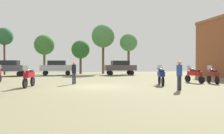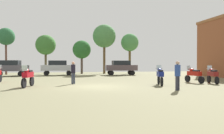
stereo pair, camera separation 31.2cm
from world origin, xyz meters
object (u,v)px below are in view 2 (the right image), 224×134
car_4 (121,67)px  tree_2 (82,50)px  motorcycle_4 (213,75)px  person_1 (178,73)px  motorcycle_1 (194,74)px  motorcycle_3 (160,75)px  motorcycle_2 (28,76)px  tree_3 (46,45)px  person_2 (73,71)px  car_2 (58,67)px  tree_1 (130,43)px  tree_5 (6,37)px  tree_6 (104,36)px  car_1 (10,67)px

car_4 → tree_2: (-5.12, 4.67, 2.55)m
motorcycle_4 → person_1: bearing=-130.9°
motorcycle_1 → motorcycle_3: bearing=-170.1°
motorcycle_2 → person_1: size_ratio=1.21×
tree_3 → person_2: bearing=-78.0°
motorcycle_3 → tree_2: bearing=118.2°
motorcycle_4 → tree_3: (-14.70, 19.01, 3.65)m
car_2 → person_1: size_ratio=2.44×
motorcycle_1 → car_2: size_ratio=0.50×
person_2 → tree_1: tree_1 is taller
motorcycle_2 → tree_1: size_ratio=0.34×
motorcycle_2 → person_1: person_1 is taller
motorcycle_1 → person_2: (-9.92, 0.82, 0.32)m
person_2 → tree_2: bearing=-120.2°
person_1 → person_2: 8.13m
car_2 → tree_5: tree_5 is taller
motorcycle_2 → person_2: 3.55m
tree_6 → person_1: bearing=-87.8°
tree_5 → tree_6: size_ratio=0.87×
person_2 → motorcycle_1: bearing=150.9°
car_2 → tree_2: 5.56m
motorcycle_4 → tree_6: (-5.84, 18.54, 5.11)m
person_2 → tree_5: 19.60m
tree_5 → tree_1: bearing=-2.0°
motorcycle_3 → car_1: car_1 is taller
car_2 → tree_5: 9.08m
motorcycle_1 → tree_2: (-8.20, 17.92, 3.01)m
motorcycle_2 → motorcycle_4: (14.13, 0.00, -0.03)m
motorcycle_3 → tree_1: tree_1 is taller
car_2 → tree_1: (10.87, 2.56, 3.65)m
motorcycle_2 → motorcycle_4: motorcycle_2 is taller
tree_1 → tree_6: 4.12m
motorcycle_2 → tree_6: tree_6 is taller
motorcycle_3 → tree_1: 19.02m
person_2 → tree_2: tree_2 is taller
car_1 → motorcycle_1: bearing=-123.6°
motorcycle_1 → person_1: size_ratio=1.23×
motorcycle_3 → tree_3: size_ratio=0.36×
motorcycle_2 → car_4: bearing=-114.2°
motorcycle_1 → person_2: size_ratio=1.23×
person_2 → motorcycle_4: bearing=146.8°
person_1 → tree_2: size_ratio=0.34×
car_4 → car_2: bearing=83.9°
car_1 → tree_1: 17.49m
motorcycle_1 → tree_6: tree_6 is taller
motorcycle_3 → tree_2: size_ratio=0.42×
tree_2 → tree_1: bearing=-7.4°
motorcycle_1 → motorcycle_3: (-3.62, -1.41, 0.03)m
tree_3 → motorcycle_3: bearing=-62.9°
car_1 → tree_6: 14.26m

